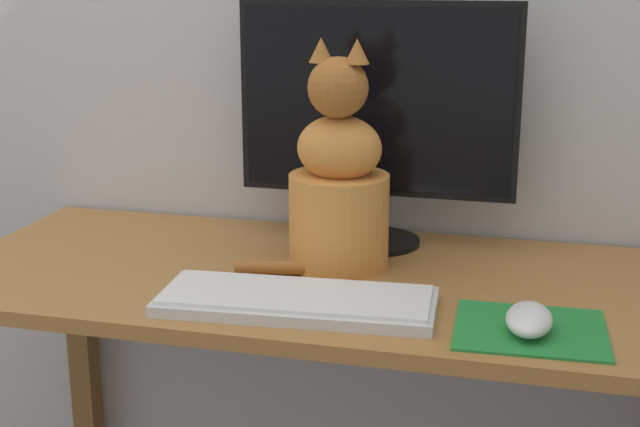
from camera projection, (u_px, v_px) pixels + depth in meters
desk at (331, 333)px, 1.54m from camera, size 1.33×0.57×0.72m
monitor at (377, 113)px, 1.61m from camera, size 0.51×0.17×0.45m
keyboard at (297, 301)px, 1.36m from camera, size 0.43×0.20×0.02m
mousepad_right at (530, 329)px, 1.28m from camera, size 0.22×0.20×0.00m
computer_mouse_right at (529, 319)px, 1.26m from camera, size 0.07×0.11×0.04m
cat at (340, 184)px, 1.52m from camera, size 0.26×0.20×0.39m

